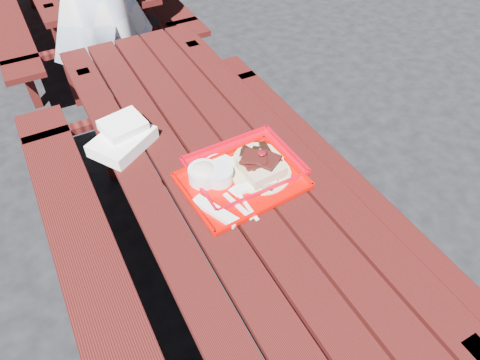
{
  "coord_description": "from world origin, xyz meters",
  "views": [
    {
      "loc": [
        -0.5,
        -1.08,
        1.9
      ],
      "look_at": [
        0.0,
        -0.15,
        0.82
      ],
      "focal_mm": 32.0,
      "sensor_mm": 36.0,
      "label": 1
    }
  ],
  "objects": [
    {
      "name": "ground",
      "position": [
        0.0,
        0.0,
        0.0
      ],
      "size": [
        60.0,
        60.0,
        0.0
      ],
      "primitive_type": "plane",
      "color": "black",
      "rests_on": "ground"
    },
    {
      "name": "picnic_table_near",
      "position": [
        -0.0,
        0.0,
        0.56
      ],
      "size": [
        1.41,
        2.4,
        0.75
      ],
      "color": "#40100C",
      "rests_on": "ground"
    },
    {
      "name": "near_tray",
      "position": [
        0.03,
        -0.09,
        0.78
      ],
      "size": [
        0.45,
        0.37,
        0.14
      ],
      "color": "#CC0400",
      "rests_on": "picnic_table_near"
    },
    {
      "name": "far_tray",
      "position": [
        0.07,
        -0.05,
        0.77
      ],
      "size": [
        0.42,
        0.33,
        0.07
      ],
      "color": "#B90011",
      "rests_on": "picnic_table_near"
    },
    {
      "name": "white_cloth",
      "position": [
        -0.29,
        0.31,
        0.79
      ],
      "size": [
        0.3,
        0.28,
        0.1
      ],
      "color": "white",
      "rests_on": "picnic_table_near"
    }
  ]
}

